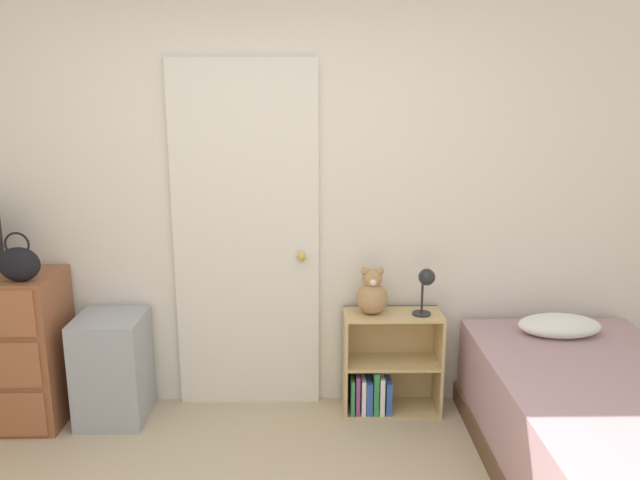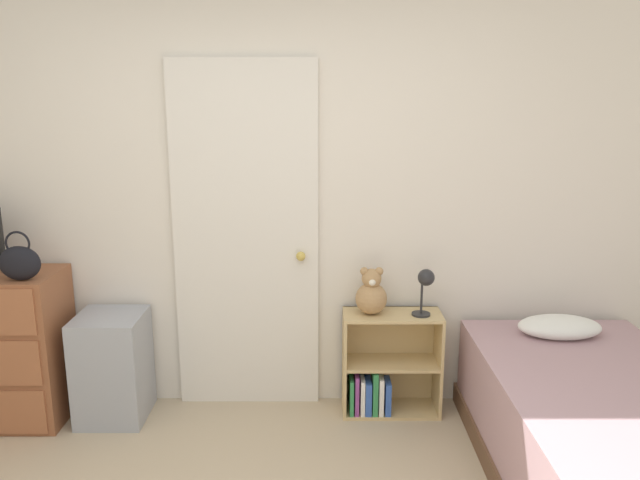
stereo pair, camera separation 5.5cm
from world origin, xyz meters
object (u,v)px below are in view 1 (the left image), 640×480
handbag (19,263)px  bed (611,443)px  storage_bin (113,368)px  bookshelf (385,371)px  desk_lamp (426,282)px  teddy_bear (372,294)px

handbag → bed: (2.99, -0.63, -0.72)m
handbag → bed: 3.13m
storage_bin → bookshelf: (1.61, 0.07, -0.06)m
handbag → desk_lamp: size_ratio=0.97×
storage_bin → bed: bed is taller
bookshelf → desk_lamp: (0.22, -0.04, 0.57)m
storage_bin → desk_lamp: (1.83, 0.03, 0.51)m
bookshelf → bed: bearing=-41.2°
handbag → bed: bearing=-11.9°
bookshelf → bed: (0.97, -0.85, 0.02)m
storage_bin → bed: bearing=-16.8°
storage_bin → desk_lamp: desk_lamp is taller
desk_lamp → handbag: bearing=-175.4°
handbag → teddy_bear: bearing=6.4°
storage_bin → bookshelf: size_ratio=1.02×
bed → bookshelf: bearing=138.8°
teddy_bear → bed: size_ratio=0.14×
desk_lamp → bed: size_ratio=0.14×
handbag → bookshelf: bearing=6.3°
desk_lamp → bookshelf: bearing=169.0°
teddy_bear → bookshelf: bearing=3.0°
handbag → teddy_bear: size_ratio=0.97×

